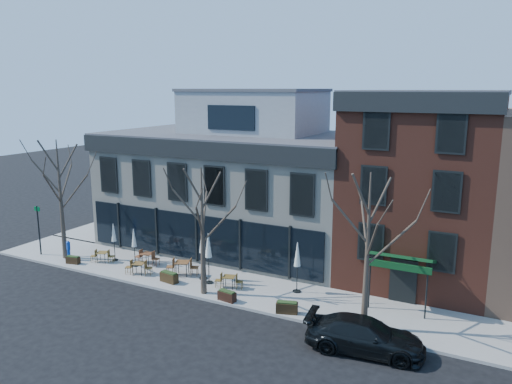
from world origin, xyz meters
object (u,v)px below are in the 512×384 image
at_px(cafe_set_0, 102,256).
at_px(umbrella_0, 114,235).
at_px(parked_sedan, 365,336).
at_px(call_box, 69,250).

xyz_separation_m(cafe_set_0, umbrella_0, (0.47, 0.64, 1.34)).
bearing_deg(parked_sedan, call_box, 76.57).
distance_m(parked_sedan, cafe_set_0, 18.40).
bearing_deg(parked_sedan, umbrella_0, 71.44).
xyz_separation_m(parked_sedan, call_box, (-20.48, 2.34, 0.11)).
height_order(call_box, umbrella_0, umbrella_0).
distance_m(call_box, cafe_set_0, 2.43).
relative_size(parked_sedan, call_box, 3.88).
height_order(parked_sedan, call_box, parked_sedan).
bearing_deg(umbrella_0, parked_sedan, -11.66).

